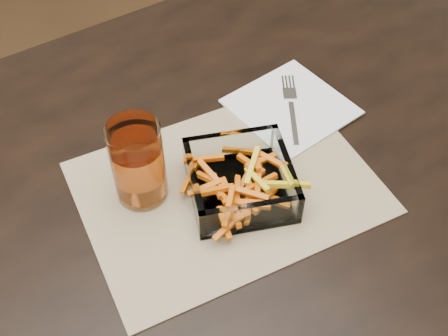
{
  "coord_description": "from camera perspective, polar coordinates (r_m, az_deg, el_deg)",
  "views": [
    {
      "loc": [
        -0.22,
        -0.52,
        1.45
      ],
      "look_at": [
        0.09,
        -0.05,
        0.78
      ],
      "focal_mm": 45.0,
      "sensor_mm": 36.0,
      "label": 1
    }
  ],
  "objects": [
    {
      "name": "dining_table",
      "position": [
        0.97,
        -5.83,
        -4.93
      ],
      "size": [
        1.6,
        0.9,
        0.75
      ],
      "color": "black",
      "rests_on": "ground"
    },
    {
      "name": "napkin",
      "position": [
        1.01,
        6.81,
        6.2
      ],
      "size": [
        0.2,
        0.2,
        0.0
      ],
      "primitive_type": "cube",
      "rotation": [
        0.0,
        0.0,
        0.09
      ],
      "color": "white",
      "rests_on": "placemat"
    },
    {
      "name": "placemat",
      "position": [
        0.89,
        0.35,
        -1.97
      ],
      "size": [
        0.49,
        0.38,
        0.0
      ],
      "primitive_type": "cube",
      "rotation": [
        0.0,
        0.0,
        -0.12
      ],
      "color": "tan",
      "rests_on": "dining_table"
    },
    {
      "name": "fork",
      "position": [
        1.01,
        6.85,
        6.26
      ],
      "size": [
        0.11,
        0.16,
        0.0
      ],
      "rotation": [
        0.0,
        0.0,
        -0.56
      ],
      "color": "silver",
      "rests_on": "napkin"
    },
    {
      "name": "glass_bowl",
      "position": [
        0.86,
        1.67,
        -1.42
      ],
      "size": [
        0.2,
        0.2,
        0.06
      ],
      "rotation": [
        0.0,
        0.0,
        -0.37
      ],
      "color": "white",
      "rests_on": "placemat"
    },
    {
      "name": "tumbler",
      "position": [
        0.84,
        -8.7,
        0.32
      ],
      "size": [
        0.08,
        0.08,
        0.14
      ],
      "color": "white",
      "rests_on": "placemat"
    }
  ]
}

